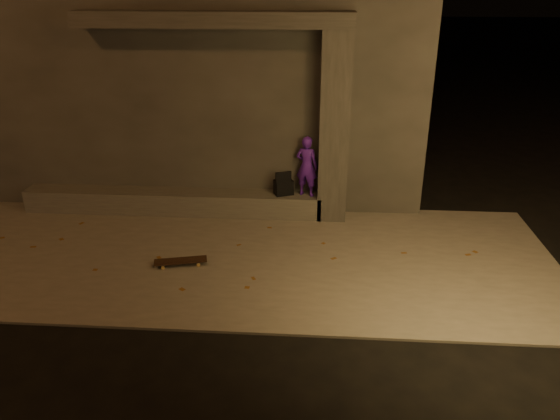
# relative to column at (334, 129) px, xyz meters

# --- Properties ---
(ground) EXTENTS (120.00, 120.00, 0.00)m
(ground) POSITION_rel_column_xyz_m (-1.70, -3.75, -1.84)
(ground) COLOR black
(ground) RESTS_ON ground
(sidewalk) EXTENTS (11.00, 4.40, 0.04)m
(sidewalk) POSITION_rel_column_xyz_m (-1.70, -1.75, -1.82)
(sidewalk) COLOR #656059
(sidewalk) RESTS_ON ground
(building) EXTENTS (9.00, 5.10, 5.22)m
(building) POSITION_rel_column_xyz_m (-2.70, 2.74, 0.77)
(building) COLOR #34312F
(building) RESTS_ON ground
(ledge) EXTENTS (6.00, 0.55, 0.45)m
(ledge) POSITION_rel_column_xyz_m (-3.20, 0.00, -1.58)
(ledge) COLOR #494742
(ledge) RESTS_ON sidewalk
(column) EXTENTS (0.55, 0.55, 3.60)m
(column) POSITION_rel_column_xyz_m (0.00, 0.00, 0.00)
(column) COLOR #34312F
(column) RESTS_ON sidewalk
(canopy) EXTENTS (5.00, 0.70, 0.28)m
(canopy) POSITION_rel_column_xyz_m (-2.20, 0.05, 1.94)
(canopy) COLOR #34312F
(canopy) RESTS_ON column
(skateboarder) EXTENTS (0.51, 0.42, 1.20)m
(skateboarder) POSITION_rel_column_xyz_m (-0.50, 0.00, -0.75)
(skateboarder) COLOR #4918A1
(skateboarder) RESTS_ON ledge
(backpack) EXTENTS (0.42, 0.35, 0.50)m
(backpack) POSITION_rel_column_xyz_m (-0.95, 0.00, -1.18)
(backpack) COLOR black
(backpack) RESTS_ON ledge
(skateboard) EXTENTS (0.90, 0.42, 0.10)m
(skateboard) POSITION_rel_column_xyz_m (-2.53, -2.19, -1.72)
(skateboard) COLOR black
(skateboard) RESTS_ON sidewalk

